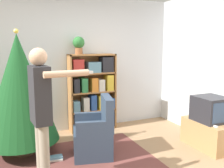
% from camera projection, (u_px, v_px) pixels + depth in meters
% --- Properties ---
extents(wall_back, '(8.00, 0.10, 2.60)m').
position_uv_depth(wall_back, '(70.00, 64.00, 4.86)').
color(wall_back, silver).
rests_on(wall_back, ground_plane).
extents(bookshelf, '(0.92, 0.29, 1.50)m').
position_uv_depth(bookshelf, '(93.00, 93.00, 4.91)').
color(bookshelf, '#A8703D').
rests_on(bookshelf, ground_plane).
extents(tv_stand, '(0.50, 0.83, 0.45)m').
position_uv_depth(tv_stand, '(209.00, 134.00, 4.12)').
color(tv_stand, tan).
rests_on(tv_stand, ground_plane).
extents(television, '(0.46, 0.49, 0.41)m').
position_uv_depth(television, '(211.00, 109.00, 4.05)').
color(television, '#28282D').
rests_on(television, tv_stand).
extents(game_remote, '(0.04, 0.12, 0.02)m').
position_uv_depth(game_remote, '(214.00, 126.00, 3.80)').
color(game_remote, white).
rests_on(game_remote, tv_stand).
extents(christmas_tree, '(1.13, 1.13, 1.92)m').
position_uv_depth(christmas_tree, '(19.00, 89.00, 3.75)').
color(christmas_tree, '#4C3323').
rests_on(christmas_tree, ground_plane).
extents(armchair, '(0.68, 0.68, 0.92)m').
position_uv_depth(armchair, '(95.00, 135.00, 3.79)').
color(armchair, '#334256').
rests_on(armchair, ground_plane).
extents(standing_person, '(0.66, 0.47, 1.66)m').
position_uv_depth(standing_person, '(41.00, 110.00, 2.72)').
color(standing_person, '#9E937F').
rests_on(standing_person, ground_plane).
extents(potted_plant, '(0.22, 0.22, 0.33)m').
position_uv_depth(potted_plant, '(79.00, 44.00, 4.66)').
color(potted_plant, '#935B38').
rests_on(potted_plant, bookshelf).
extents(book_pile_near_tree, '(0.23, 0.15, 0.06)m').
position_uv_depth(book_pile_near_tree, '(56.00, 158.00, 3.68)').
color(book_pile_near_tree, beige).
rests_on(book_pile_near_tree, ground_plane).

